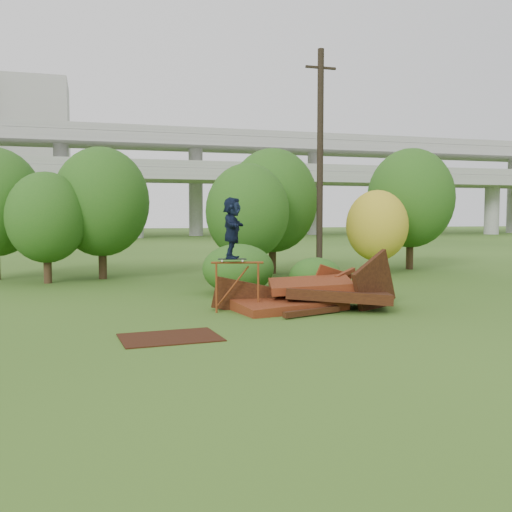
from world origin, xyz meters
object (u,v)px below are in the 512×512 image
object	(u,v)px
skater	(232,228)
utility_pole	(320,164)
scrap_pile	(314,296)
flat_plate	(170,337)

from	to	relation	value
skater	utility_pole	world-z (taller)	utility_pole
scrap_pile	skater	distance (m)	3.25
flat_plate	skater	bearing A→B (deg)	53.22
scrap_pile	skater	world-z (taller)	skater
skater	utility_pole	xyz separation A→B (m)	(5.85, 7.57, 2.63)
skater	flat_plate	distance (m)	4.41
utility_pole	flat_plate	bearing A→B (deg)	-127.46
skater	flat_plate	bearing A→B (deg)	163.13
skater	flat_plate	size ratio (longest dim) A/B	0.79
scrap_pile	flat_plate	size ratio (longest dim) A/B	2.63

